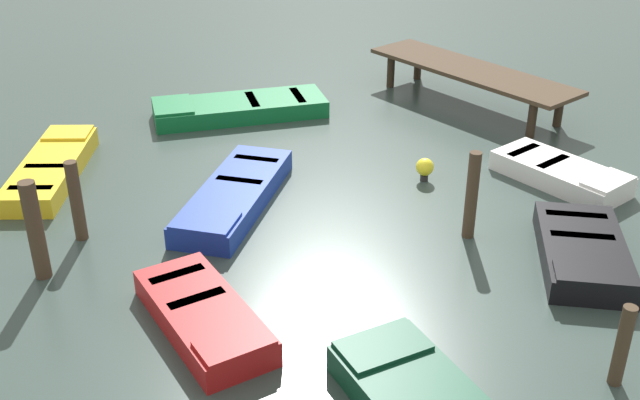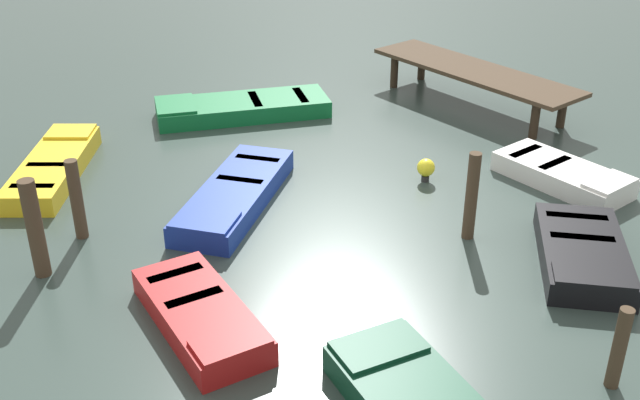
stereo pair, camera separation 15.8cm
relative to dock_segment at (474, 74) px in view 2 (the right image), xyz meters
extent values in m
plane|color=#33423D|center=(1.84, -6.66, -0.83)|extent=(80.00, 80.00, 0.00)
cube|color=#423323|center=(0.00, 0.00, 0.07)|extent=(5.67, 1.66, 0.10)
cylinder|color=#2E2318|center=(2.27, 0.45, -0.41)|extent=(0.20, 0.20, 0.85)
cylinder|color=#2E2318|center=(2.23, -0.59, -0.41)|extent=(0.20, 0.20, 0.85)
cylinder|color=#2E2318|center=(-2.23, 0.59, -0.41)|extent=(0.20, 0.20, 0.85)
cylinder|color=#2E2318|center=(-2.27, -0.45, -0.41)|extent=(0.20, 0.20, 0.85)
cube|color=black|center=(5.90, -4.46, -0.63)|extent=(2.73, 2.92, 0.40)
cube|color=gray|center=(5.90, -4.46, -0.49)|extent=(2.25, 2.42, 0.04)
cube|color=black|center=(6.57, -5.27, -0.40)|extent=(1.30, 1.22, 0.06)
cube|color=#776E5D|center=(5.78, -4.30, -0.45)|extent=(0.93, 0.82, 0.04)
cube|color=#776E5D|center=(5.31, -3.74, -0.45)|extent=(0.93, 0.82, 0.04)
cube|color=navy|center=(0.41, -7.54, -0.63)|extent=(3.02, 3.72, 0.40)
cube|color=silver|center=(0.41, -7.54, -0.49)|extent=(2.50, 3.12, 0.04)
cube|color=navy|center=(1.21, -8.74, -0.40)|extent=(1.33, 1.26, 0.06)
cube|color=#A4A49F|center=(0.26, -7.31, -0.45)|extent=(0.87, 0.67, 0.04)
cube|color=#A4A49F|center=(-0.30, -6.47, -0.45)|extent=(0.87, 0.67, 0.04)
cube|color=#0C3823|center=(5.60, -8.92, -0.40)|extent=(1.00, 1.32, 0.06)
cube|color=gold|center=(-3.01, -9.62, -0.63)|extent=(3.31, 3.08, 0.40)
cube|color=#4C3319|center=(-3.01, -9.62, -0.49)|extent=(2.76, 2.56, 0.04)
cube|color=gold|center=(-4.03, -8.73, -0.40)|extent=(1.20, 1.22, 0.06)
cube|color=#42301E|center=(-2.81, -9.79, -0.45)|extent=(0.69, 0.76, 0.04)
cube|color=#42301E|center=(-2.09, -10.42, -0.45)|extent=(0.69, 0.76, 0.04)
cube|color=#0F602D|center=(-3.23, -4.71, -0.63)|extent=(3.11, 4.30, 0.40)
cube|color=orange|center=(-3.23, -4.71, -0.49)|extent=(2.55, 3.61, 0.04)
cube|color=#0F602D|center=(-3.95, -6.14, -0.40)|extent=(1.54, 1.38, 0.06)
cube|color=#B06E1E|center=(-3.09, -4.43, -0.45)|extent=(1.07, 0.67, 0.04)
cube|color=#B06E1E|center=(-2.58, -3.43, -0.45)|extent=(1.07, 0.67, 0.04)
cube|color=silver|center=(3.99, -2.13, -0.63)|extent=(2.70, 1.29, 0.40)
cube|color=#334772|center=(3.99, -2.13, -0.49)|extent=(2.29, 1.01, 0.04)
cube|color=silver|center=(5.02, -2.17, -0.40)|extent=(0.63, 1.08, 0.06)
cube|color=navy|center=(3.79, -2.12, -0.45)|extent=(0.24, 0.92, 0.04)
cube|color=navy|center=(3.06, -2.09, -0.45)|extent=(0.24, 0.92, 0.04)
cube|color=maroon|center=(3.20, -10.15, -0.63)|extent=(2.89, 1.60, 0.40)
cube|color=black|center=(3.20, -10.15, -0.49)|extent=(2.45, 1.28, 0.04)
cube|color=maroon|center=(4.25, -10.35, -0.40)|extent=(0.78, 1.10, 0.06)
cube|color=black|center=(3.00, -10.12, -0.45)|extent=(0.36, 0.89, 0.04)
cube|color=black|center=(2.26, -9.98, -0.45)|extent=(0.36, 0.89, 0.04)
cylinder|color=#423323|center=(-0.38, -10.28, -0.10)|extent=(0.22, 0.22, 1.47)
cylinder|color=#423323|center=(4.10, -5.19, -0.03)|extent=(0.21, 0.21, 1.61)
cylinder|color=#423323|center=(7.82, -6.80, -0.23)|extent=(0.19, 0.19, 1.22)
cylinder|color=#423323|center=(0.33, -11.31, 0.01)|extent=(0.26, 0.26, 1.69)
cylinder|color=#262626|center=(2.11, -4.08, -0.77)|extent=(0.16, 0.16, 0.12)
sphere|color=yellow|center=(2.11, -4.08, -0.53)|extent=(0.36, 0.36, 0.36)
camera|label=1|loc=(11.10, -14.98, 6.05)|focal=43.28mm
camera|label=2|loc=(11.21, -14.86, 6.05)|focal=43.28mm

